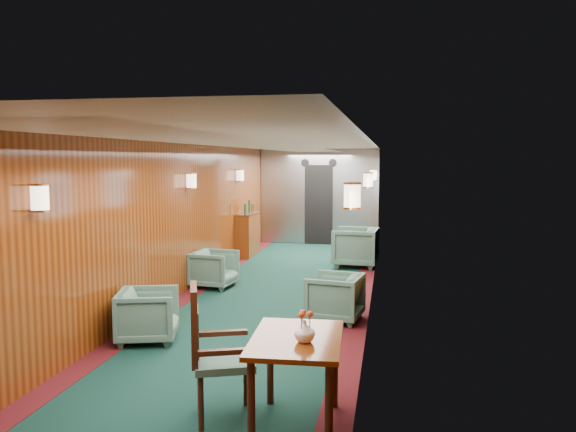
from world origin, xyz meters
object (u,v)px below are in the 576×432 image
object	(u,v)px
side_chair	(211,347)
armchair_right_near	(335,297)
armchair_left_far	(214,269)
dining_table	(297,352)
armchair_left_near	(148,315)
armchair_right_far	(355,247)
credenza	(248,234)

from	to	relation	value
side_chair	armchair_right_near	distance (m)	3.13
armchair_left_far	dining_table	bearing A→B (deg)	-148.15
armchair_left_near	armchair_right_far	world-z (taller)	armchair_right_far
side_chair	armchair_left_far	size ratio (longest dim) A/B	1.65
side_chair	armchair_right_far	bearing A→B (deg)	63.29
dining_table	armchair_right_near	xyz separation A→B (m)	(0.01, 3.08, -0.32)
armchair_left_far	armchair_right_near	size ratio (longest dim) A/B	0.98
armchair_right_near	armchair_right_far	size ratio (longest dim) A/B	0.80
credenza	armchair_right_near	size ratio (longest dim) A/B	1.78
dining_table	armchair_left_near	world-z (taller)	dining_table
credenza	armchair_left_far	distance (m)	3.14
dining_table	credenza	distance (m)	8.15
armchair_left_far	armchair_right_near	xyz separation A→B (m)	(2.18, -1.58, 0.01)
dining_table	armchair_left_far	world-z (taller)	dining_table
dining_table	side_chair	size ratio (longest dim) A/B	0.92
credenza	armchair_left_near	world-z (taller)	credenza
armchair_left_near	armchair_right_near	bearing A→B (deg)	-74.76
armchair_left_far	armchair_right_far	distance (m)	3.16
armchair_left_near	armchair_right_far	bearing A→B (deg)	-38.15
side_chair	credenza	xyz separation A→B (m)	(-1.67, 7.74, -0.12)
dining_table	side_chair	xyz separation A→B (m)	(-0.72, 0.05, -0.02)
dining_table	armchair_left_far	size ratio (longest dim) A/B	1.53
side_chair	dining_table	bearing A→B (deg)	-24.36
dining_table	credenza	world-z (taller)	credenza
armchair_left_near	armchair_left_far	xyz separation A→B (m)	(-0.09, 2.82, -0.00)
side_chair	armchair_right_far	xyz separation A→B (m)	(0.77, 6.86, -0.22)
armchair_left_far	credenza	bearing A→B (deg)	10.82
dining_table	armchair_left_far	xyz separation A→B (m)	(-2.17, 4.66, -0.32)
dining_table	armchair_right_near	world-z (taller)	dining_table
side_chair	armchair_left_far	xyz separation A→B (m)	(-1.45, 4.61, -0.30)
armchair_left_near	dining_table	bearing A→B (deg)	-146.68
credenza	armchair_right_near	xyz separation A→B (m)	(2.40, -4.71, -0.17)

